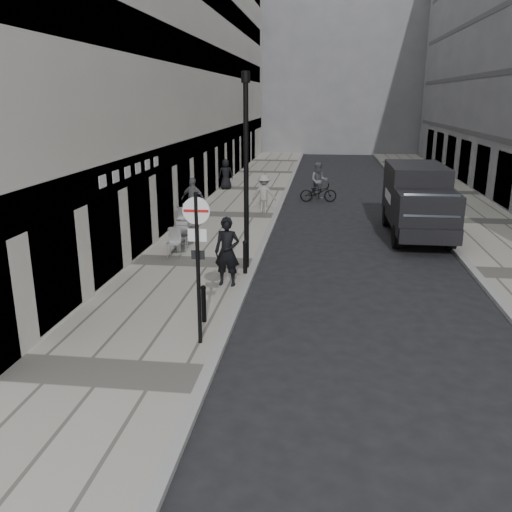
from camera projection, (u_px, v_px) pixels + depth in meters
The scene contains 18 objects.
ground at pixel (165, 476), 7.96m from camera, with size 120.00×120.00×0.00m, color black.
sidewalk at pixel (233, 216), 25.32m from camera, with size 4.00×60.00×0.12m, color #9E9A8F.
far_sidewalk at pixel (477, 222), 24.02m from camera, with size 4.00×60.00×0.12m, color #9E9A8F.
building_left at pixel (178, 28), 29.48m from camera, with size 4.00×45.00×18.00m, color silver.
building_far at pixel (322, 43), 58.03m from camera, with size 24.00×16.00×22.00m, color gray.
walking_man at pixel (227, 252), 15.48m from camera, with size 0.73×0.48×2.00m, color black.
sign_post at pixel (197, 249), 11.44m from camera, with size 0.58×0.09×3.37m.
lamppost at pixel (246, 163), 16.51m from camera, with size 0.27×0.27×5.99m.
bollard_near at pixel (204, 305), 13.05m from camera, with size 0.12×0.12×0.87m, color black.
bollard_far at pixel (245, 258), 16.67m from camera, with size 0.13×0.13×0.98m, color black.
panel_van at pixel (418, 197), 21.45m from camera, with size 2.23×5.89×2.77m.
cyclist at pixel (319, 187), 28.80m from camera, with size 1.99×0.85×2.09m.
pedestrian_a at pixel (193, 200), 23.56m from camera, with size 1.13×0.47×1.93m, color #57575C.
pedestrian_b at pixel (264, 194), 25.50m from camera, with size 1.15×0.66×1.78m, color gray.
pedestrian_c at pixel (226, 174), 32.07m from camera, with size 0.87×0.57×1.78m, color black.
cafe_table_near at pixel (179, 238), 18.96m from camera, with size 0.78×1.75×1.00m.
cafe_table_mid at pixel (186, 232), 19.97m from camera, with size 0.73×1.66×0.94m.
cafe_table_far at pixel (185, 216), 22.88m from camera, with size 0.69×1.56×0.89m.
Camera 1 is at (2.16, -6.51, 5.35)m, focal length 38.00 mm.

